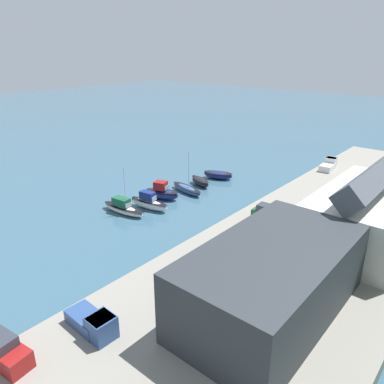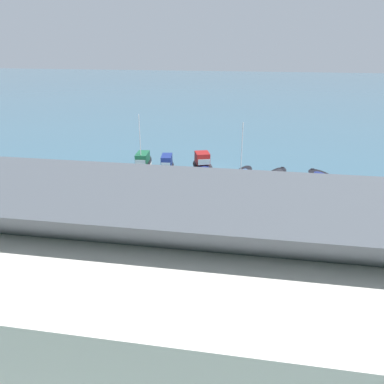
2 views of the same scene
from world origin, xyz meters
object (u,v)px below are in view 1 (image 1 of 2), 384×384
Objects in this scene: moored_boat_2 at (187,189)px; pickup_truck_1 at (94,323)px; moored_boat_4 at (149,203)px; parked_car_1 at (268,215)px; moored_boat_5 at (123,208)px; parked_car_0 at (4,352)px; moored_boat_1 at (200,182)px; pickup_truck_0 at (329,165)px; moored_boat_3 at (162,193)px; moored_boat_0 at (218,175)px.

pickup_truck_1 is at bearing 40.91° from moored_boat_2.
parked_car_1 is at bearing 96.57° from moored_boat_4.
moored_boat_5 reaches higher than moored_boat_4.
parked_car_0 is (24.41, 16.40, 1.82)m from moored_boat_5.
moored_boat_1 is 1.05× the size of pickup_truck_0.
moored_boat_3 is at bearing 14.52° from moored_boat_1.
pickup_truck_0 reaches higher than moored_boat_1.
pickup_truck_1 is (53.02, 2.12, 0.00)m from pickup_truck_0.
moored_boat_4 is at bearing -140.38° from pickup_truck_1.
pickup_truck_0 is (-22.29, 14.99, 1.98)m from moored_boat_2.
moored_boat_3 is 1.23× the size of pickup_truck_1.
parked_car_0 is at bearing -94.86° from pickup_truck_0.
pickup_truck_1 reaches higher than moored_boat_3.
moored_boat_5 is 26.39m from pickup_truck_1.
pickup_truck_0 is (-34.50, 16.61, 1.72)m from moored_boat_5.
pickup_truck_1 reaches higher than moored_boat_1.
moored_boat_1 is (4.98, -0.21, 0.01)m from moored_boat_0.
pickup_truck_1 is at bearing 16.34° from moored_boat_3.
moored_boat_2 is 8.74m from moored_boat_4.
pickup_truck_0 is 1.02× the size of pickup_truck_1.
parked_car_1 reaches higher than moored_boat_4.
moored_boat_4 is (8.73, 0.14, 0.41)m from moored_boat_2.
moored_boat_0 is 1.32× the size of parked_car_0.
moored_boat_1 is 16.21m from moored_boat_5.
moored_boat_4 reaches higher than moored_boat_1.
moored_boat_3 is (8.61, -0.80, 0.35)m from moored_boat_1.
moored_boat_5 is at bearing -22.36° from moored_boat_3.
moored_boat_0 is at bearing -143.16° from pickup_truck_0.
parked_car_1 is 26.37m from pickup_truck_1.
moored_boat_4 is at bearing -120.24° from pickup_truck_0.
moored_boat_3 reaches higher than moored_boat_0.
moored_boat_0 is 8.93m from moored_boat_2.
moored_boat_3 is 31.84m from pickup_truck_1.
moored_boat_1 is at bearing -21.39° from moored_boat_0.
moored_boat_1 is 0.86× the size of moored_boat_3.
moored_boat_1 is at bearing 170.13° from moored_boat_5.
moored_boat_4 reaches higher than moored_boat_0.
moored_boat_4 is 1.57× the size of parked_car_1.
moored_boat_2 reaches higher than parked_car_1.
moored_boat_1 is 8.66m from moored_boat_3.
moored_boat_5 is 29.46m from parked_car_0.
parked_car_1 is (-4.37, 17.38, 1.66)m from moored_boat_4.
pickup_truck_0 is at bearing 130.48° from moored_boat_3.
moored_boat_4 is at bearing 21.93° from moored_boat_1.
pickup_truck_0 is (-13.36, 15.11, 1.85)m from moored_boat_0.
moored_boat_3 is at bearing -161.23° from parked_car_0.
parked_car_1 reaches higher than pickup_truck_1.
moored_boat_5 is (7.54, -0.49, -0.24)m from moored_boat_3.
parked_car_0 is at bearing 40.25° from moored_boat_1.
moored_boat_4 is 3.90m from moored_boat_5.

